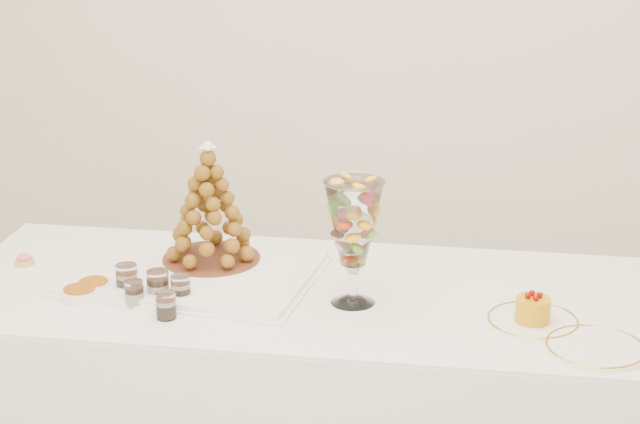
# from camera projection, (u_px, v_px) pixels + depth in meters

# --- Properties ---
(buffet_table) EXTENTS (1.96, 0.83, 0.74)m
(buffet_table) POSITION_uv_depth(u_px,v_px,m) (307.00, 412.00, 2.97)
(buffet_table) COLOR white
(buffet_table) RESTS_ON ground
(lace_tray) EXTENTS (0.67, 0.53, 0.02)m
(lace_tray) POSITION_uv_depth(u_px,v_px,m) (195.00, 273.00, 2.94)
(lace_tray) COLOR white
(lace_tray) RESTS_ON buffet_table
(macaron_vase) EXTENTS (0.15, 0.15, 0.33)m
(macaron_vase) POSITION_uv_depth(u_px,v_px,m) (354.00, 225.00, 2.71)
(macaron_vase) COLOR white
(macaron_vase) RESTS_ON buffet_table
(cake_plate) EXTENTS (0.23, 0.23, 0.01)m
(cake_plate) POSITION_uv_depth(u_px,v_px,m) (533.00, 321.00, 2.65)
(cake_plate) COLOR white
(cake_plate) RESTS_ON buffet_table
(spare_plate) EXTENTS (0.24, 0.24, 0.01)m
(spare_plate) POSITION_uv_depth(u_px,v_px,m) (596.00, 348.00, 2.52)
(spare_plate) COLOR white
(spare_plate) RESTS_ON buffet_table
(pink_tart) EXTENTS (0.05, 0.05, 0.03)m
(pink_tart) POSITION_uv_depth(u_px,v_px,m) (24.00, 260.00, 3.02)
(pink_tart) COLOR tan
(pink_tart) RESTS_ON buffet_table
(verrine_a) EXTENTS (0.07, 0.07, 0.08)m
(verrine_a) POSITION_uv_depth(u_px,v_px,m) (127.00, 279.00, 2.83)
(verrine_a) COLOR white
(verrine_a) RESTS_ON buffet_table
(verrine_b) EXTENTS (0.07, 0.07, 0.08)m
(verrine_b) POSITION_uv_depth(u_px,v_px,m) (158.00, 285.00, 2.79)
(verrine_b) COLOR white
(verrine_b) RESTS_ON buffet_table
(verrine_c) EXTENTS (0.06, 0.06, 0.07)m
(verrine_c) POSITION_uv_depth(u_px,v_px,m) (181.00, 288.00, 2.78)
(verrine_c) COLOR white
(verrine_c) RESTS_ON buffet_table
(verrine_d) EXTENTS (0.05, 0.05, 0.07)m
(verrine_d) POSITION_uv_depth(u_px,v_px,m) (134.00, 293.00, 2.75)
(verrine_d) COLOR white
(verrine_d) RESTS_ON buffet_table
(verrine_e) EXTENTS (0.07, 0.07, 0.07)m
(verrine_e) POSITION_uv_depth(u_px,v_px,m) (166.00, 305.00, 2.68)
(verrine_e) COLOR white
(verrine_e) RESTS_ON buffet_table
(ramekin_back) EXTENTS (0.09, 0.09, 0.03)m
(ramekin_back) POSITION_uv_depth(u_px,v_px,m) (94.00, 287.00, 2.84)
(ramekin_back) COLOR white
(ramekin_back) RESTS_ON buffet_table
(ramekin_front) EXTENTS (0.09, 0.09, 0.03)m
(ramekin_front) POSITION_uv_depth(u_px,v_px,m) (80.00, 294.00, 2.79)
(ramekin_front) COLOR white
(ramekin_front) RESTS_ON buffet_table
(croquembouche) EXTENTS (0.27, 0.27, 0.34)m
(croquembouche) POSITION_uv_depth(u_px,v_px,m) (210.00, 203.00, 2.96)
(croquembouche) COLOR #602C19
(croquembouche) RESTS_ON lace_tray
(mousse_cake) EXTENTS (0.09, 0.09, 0.08)m
(mousse_cake) POSITION_uv_depth(u_px,v_px,m) (533.00, 309.00, 2.64)
(mousse_cake) COLOR orange
(mousse_cake) RESTS_ON cake_plate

